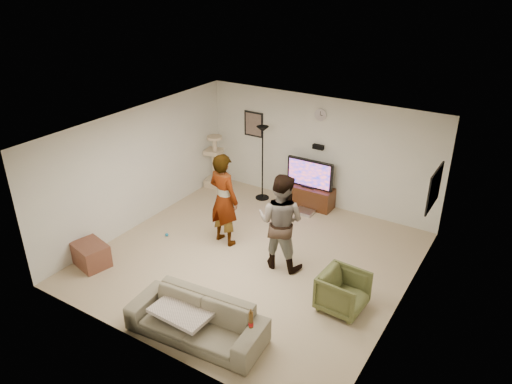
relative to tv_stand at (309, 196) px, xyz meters
The scene contains 24 objects.
floor 2.52m from the tv_stand, 88.14° to the right, with size 5.50×5.50×0.02m, color tan.
ceiling 3.38m from the tv_stand, 88.14° to the right, with size 5.50×5.50×0.02m, color silver.
wall_back 1.05m from the tv_stand, 71.65° to the left, with size 5.50×0.04×2.50m, color silver.
wall_front 5.35m from the tv_stand, 89.11° to the right, with size 5.50×0.04×2.50m, color silver.
wall_left 3.80m from the tv_stand, 136.81° to the right, with size 0.04×5.50×2.50m, color silver.
wall_right 3.91m from the tv_stand, 41.50° to the right, with size 0.04×5.50×2.50m, color silver.
wall_clock 1.88m from the tv_stand, 69.29° to the left, with size 0.26×0.26×0.04m, color white.
wall_speaker 1.16m from the tv_stand, 66.28° to the left, with size 0.25×0.10×0.10m, color black.
picture_back 2.13m from the tv_stand, behind, with size 0.42×0.03×0.52m, color brown.
picture_right 3.21m from the tv_stand, 17.84° to the right, with size 0.03×0.78×0.62m, color #FDB469.
tv_stand is the anchor object (origin of this frame).
console_box 0.46m from the tv_stand, 75.21° to the right, with size 0.40×0.30×0.07m, color silver.
tv 0.56m from the tv_stand, ahead, with size 1.08×0.08×0.64m, color black.
tv_screen 0.56m from the tv_stand, 90.00° to the right, with size 1.00×0.01×0.57m, color #F3563F.
floor_lamp 1.29m from the tv_stand, 167.75° to the right, with size 0.32×0.32×1.75m, color black.
cat_tree 2.50m from the tv_stand, behind, with size 0.43×0.43×1.34m, color #C5B08F.
person_left 2.50m from the tv_stand, 107.31° to the right, with size 0.68×0.45×1.87m, color #A5A2AB.
person_right 2.59m from the tv_stand, 75.76° to the right, with size 0.88×0.69×1.81m, color navy.
sofa 4.75m from the tv_stand, 84.06° to the right, with size 2.08×0.81×0.61m, color #766E59.
throw_blanket 4.73m from the tv_stand, 86.63° to the right, with size 0.90×0.70×0.06m, color beige.
beer_bottle 4.96m from the tv_stand, 72.96° to the right, with size 0.06×0.06×0.25m, color #573813.
armchair 3.64m from the tv_stand, 55.15° to the right, with size 0.70×0.72×0.65m, color #4F542C.
side_table 4.85m from the tv_stand, 118.55° to the right, with size 0.65×0.49×0.43m, color brown.
toy_ball 3.32m from the tv_stand, 123.57° to the right, with size 0.07×0.07×0.07m, color teal.
Camera 1 is at (4.12, -6.51, 5.10)m, focal length 34.01 mm.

